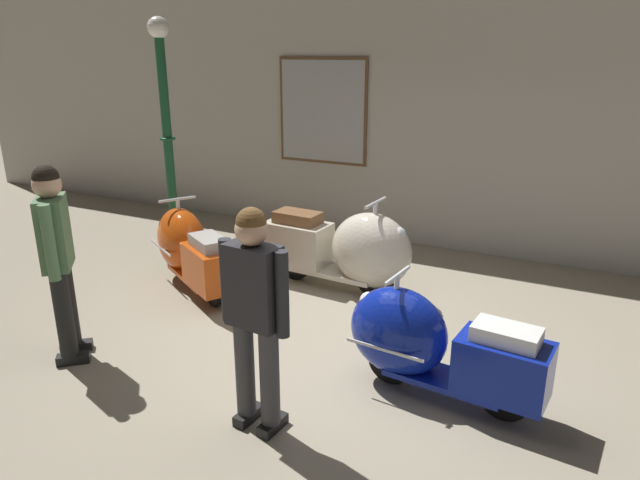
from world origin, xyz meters
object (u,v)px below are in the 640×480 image
object	(u,v)px
scooter_1	(348,249)
visitor_0	(254,307)
lamppost	(168,147)
scooter_2	(428,343)
visitor_1	(57,251)
scooter_0	(190,249)

from	to	relation	value
scooter_1	visitor_0	world-z (taller)	visitor_0
scooter_1	lamppost	xyz separation A→B (m)	(-2.32, -0.14, 0.98)
scooter_2	scooter_1	bearing A→B (deg)	-43.18
scooter_2	visitor_1	xyz separation A→B (m)	(-2.93, -0.87, 0.56)
scooter_1	scooter_2	bearing A→B (deg)	-45.25
lamppost	visitor_0	size ratio (longest dim) A/B	1.81
scooter_1	visitor_0	bearing A→B (deg)	-76.50
scooter_0	visitor_1	bearing A→B (deg)	123.32
scooter_0	visitor_1	xyz separation A→B (m)	(0.10, -1.76, 0.54)
scooter_0	scooter_2	size ratio (longest dim) A/B	1.01
scooter_0	scooter_1	bearing A→B (deg)	-127.57
scooter_2	lamppost	distance (m)	4.11
scooter_2	lamppost	bearing A→B (deg)	-15.63
scooter_2	visitor_0	size ratio (longest dim) A/B	0.98
scooter_1	scooter_0	bearing A→B (deg)	-154.22
scooter_1	lamppost	world-z (taller)	lamppost
scooter_0	scooter_1	world-z (taller)	scooter_1
scooter_0	scooter_2	bearing A→B (deg)	-166.37
scooter_0	visitor_1	size ratio (longest dim) A/B	0.94
lamppost	visitor_0	bearing A→B (deg)	-40.73
scooter_0	lamppost	world-z (taller)	lamppost
scooter_0	visitor_1	world-z (taller)	visitor_1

